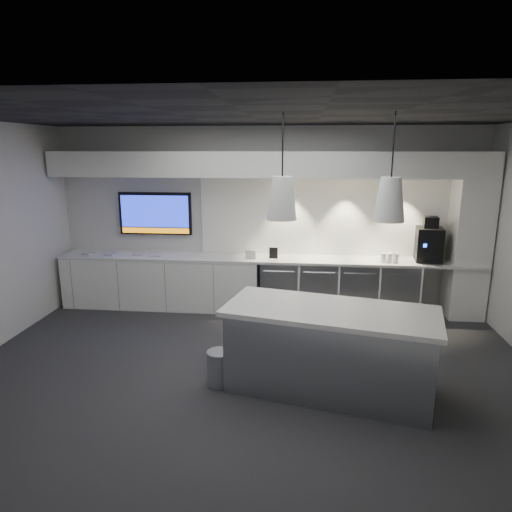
# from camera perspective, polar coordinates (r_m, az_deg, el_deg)

# --- Properties ---
(floor) EXTENTS (7.00, 7.00, 0.00)m
(floor) POSITION_cam_1_polar(r_m,az_deg,el_deg) (5.76, -0.78, -14.09)
(floor) COLOR #29292B
(floor) RESTS_ON ground
(ceiling) EXTENTS (7.00, 7.00, 0.00)m
(ceiling) POSITION_cam_1_polar(r_m,az_deg,el_deg) (5.12, -0.89, 17.24)
(ceiling) COLOR black
(ceiling) RESTS_ON wall_back
(wall_back) EXTENTS (7.00, 0.00, 7.00)m
(wall_back) POSITION_cam_1_polar(r_m,az_deg,el_deg) (7.68, 1.31, 4.75)
(wall_back) COLOR silver
(wall_back) RESTS_ON floor
(wall_front) EXTENTS (7.00, 0.00, 7.00)m
(wall_front) POSITION_cam_1_polar(r_m,az_deg,el_deg) (2.88, -6.64, -10.39)
(wall_front) COLOR silver
(wall_front) RESTS_ON floor
(back_counter) EXTENTS (6.80, 0.65, 0.04)m
(back_counter) POSITION_cam_1_polar(r_m,az_deg,el_deg) (7.49, 1.09, -0.33)
(back_counter) COLOR silver
(back_counter) RESTS_ON left_base_cabinets
(left_base_cabinets) EXTENTS (3.30, 0.63, 0.86)m
(left_base_cabinets) POSITION_cam_1_polar(r_m,az_deg,el_deg) (7.93, -11.64, -3.17)
(left_base_cabinets) COLOR white
(left_base_cabinets) RESTS_ON floor
(fridge_unit_a) EXTENTS (0.60, 0.61, 0.85)m
(fridge_unit_a) POSITION_cam_1_polar(r_m,az_deg,el_deg) (7.59, 2.96, -3.71)
(fridge_unit_a) COLOR #9B9FA4
(fridge_unit_a) RESTS_ON floor
(fridge_unit_b) EXTENTS (0.60, 0.61, 0.85)m
(fridge_unit_b) POSITION_cam_1_polar(r_m,az_deg,el_deg) (7.59, 7.73, -3.82)
(fridge_unit_b) COLOR #9B9FA4
(fridge_unit_b) RESTS_ON floor
(fridge_unit_c) EXTENTS (0.60, 0.61, 0.85)m
(fridge_unit_c) POSITION_cam_1_polar(r_m,az_deg,el_deg) (7.64, 12.46, -3.91)
(fridge_unit_c) COLOR #9B9FA4
(fridge_unit_c) RESTS_ON floor
(fridge_unit_d) EXTENTS (0.60, 0.61, 0.85)m
(fridge_unit_d) POSITION_cam_1_polar(r_m,az_deg,el_deg) (7.74, 17.11, -3.96)
(fridge_unit_d) COLOR #9B9FA4
(fridge_unit_d) RESTS_ON floor
(backsplash) EXTENTS (4.60, 0.03, 1.30)m
(backsplash) POSITION_cam_1_polar(r_m,az_deg,el_deg) (7.66, 10.32, 4.88)
(backsplash) COLOR white
(backsplash) RESTS_ON wall_back
(soffit) EXTENTS (6.90, 0.60, 0.40)m
(soffit) POSITION_cam_1_polar(r_m,az_deg,el_deg) (7.30, 1.16, 11.39)
(soffit) COLOR white
(soffit) RESTS_ON wall_back
(column) EXTENTS (0.55, 0.55, 2.60)m
(column) POSITION_cam_1_polar(r_m,az_deg,el_deg) (7.84, 25.13, 2.17)
(column) COLOR white
(column) RESTS_ON floor
(wall_tv) EXTENTS (1.25, 0.07, 0.72)m
(wall_tv) POSITION_cam_1_polar(r_m,az_deg,el_deg) (8.00, -12.48, 5.21)
(wall_tv) COLOR black
(wall_tv) RESTS_ON wall_back
(island) EXTENTS (2.44, 1.46, 0.97)m
(island) POSITION_cam_1_polar(r_m,az_deg,el_deg) (5.19, 9.14, -11.50)
(island) COLOR #9B9FA4
(island) RESTS_ON floor
(bin) EXTENTS (0.35, 0.35, 0.41)m
(bin) POSITION_cam_1_polar(r_m,az_deg,el_deg) (5.37, -4.56, -13.81)
(bin) COLOR #9B9FA4
(bin) RESTS_ON floor
(coffee_machine) EXTENTS (0.44, 0.60, 0.71)m
(coffee_machine) POSITION_cam_1_polar(r_m,az_deg,el_deg) (7.69, 20.82, 1.53)
(coffee_machine) COLOR black
(coffee_machine) RESTS_ON back_counter
(sign_black) EXTENTS (0.14, 0.03, 0.18)m
(sign_black) POSITION_cam_1_polar(r_m,az_deg,el_deg) (7.40, 2.20, 0.38)
(sign_black) COLOR black
(sign_black) RESTS_ON back_counter
(sign_white) EXTENTS (0.18, 0.07, 0.14)m
(sign_white) POSITION_cam_1_polar(r_m,az_deg,el_deg) (7.37, -0.67, 0.18)
(sign_white) COLOR silver
(sign_white) RESTS_ON back_counter
(cup_cluster) EXTENTS (0.27, 0.18, 0.15)m
(cup_cluster) POSITION_cam_1_polar(r_m,az_deg,el_deg) (7.46, 16.31, -0.17)
(cup_cluster) COLOR white
(cup_cluster) RESTS_ON back_counter
(tray_a) EXTENTS (0.19, 0.19, 0.02)m
(tray_a) POSITION_cam_1_polar(r_m,az_deg,el_deg) (8.20, -20.21, 0.29)
(tray_a) COLOR #ABABAB
(tray_a) RESTS_ON back_counter
(tray_b) EXTENTS (0.18, 0.18, 0.02)m
(tray_b) POSITION_cam_1_polar(r_m,az_deg,el_deg) (8.02, -17.74, 0.20)
(tray_b) COLOR #ABABAB
(tray_b) RESTS_ON back_counter
(tray_c) EXTENTS (0.17, 0.17, 0.02)m
(tray_c) POSITION_cam_1_polar(r_m,az_deg,el_deg) (7.90, -14.45, 0.23)
(tray_c) COLOR #ABABAB
(tray_c) RESTS_ON back_counter
(tray_d) EXTENTS (0.20, 0.20, 0.02)m
(tray_d) POSITION_cam_1_polar(r_m,az_deg,el_deg) (7.75, -12.42, 0.09)
(tray_d) COLOR #ABABAB
(tray_d) RESTS_ON back_counter
(pendant_left) EXTENTS (0.31, 0.31, 1.14)m
(pendant_left) POSITION_cam_1_polar(r_m,az_deg,el_deg) (4.73, 3.27, 7.25)
(pendant_left) COLOR white
(pendant_left) RESTS_ON ceiling
(pendant_right) EXTENTS (0.31, 0.31, 1.14)m
(pendant_right) POSITION_cam_1_polar(r_m,az_deg,el_deg) (4.81, 16.39, 6.83)
(pendant_right) COLOR white
(pendant_right) RESTS_ON ceiling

